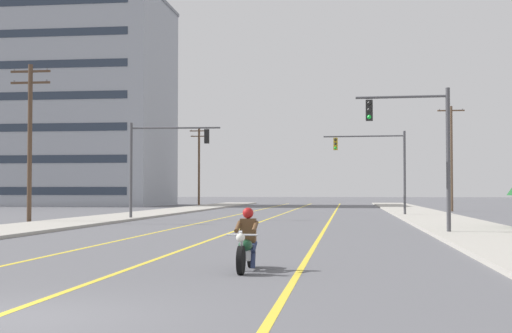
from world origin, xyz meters
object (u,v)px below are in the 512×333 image
(traffic_signal_near_right, at_px, (422,139))
(traffic_signal_near_left, at_px, (157,155))
(utility_pole_right_far, at_px, (451,156))
(utility_pole_left_far, at_px, (199,164))
(traffic_signal_mid_right, at_px, (380,159))
(apartment_building_far_left_block, at_px, (71,103))
(motorcycle_with_rider, at_px, (247,245))
(utility_pole_left_near, at_px, (30,137))

(traffic_signal_near_right, bearing_deg, traffic_signal_near_left, 137.36)
(traffic_signal_near_right, xyz_separation_m, utility_pole_right_far, (6.08, 35.44, 0.90))
(traffic_signal_near_right, xyz_separation_m, utility_pole_left_far, (-21.05, 55.81, 1.09))
(traffic_signal_mid_right, bearing_deg, traffic_signal_near_right, -88.08)
(traffic_signal_near_left, height_order, apartment_building_far_left_block, apartment_building_far_left_block)
(traffic_signal_mid_right, bearing_deg, traffic_signal_near_left, -149.06)
(motorcycle_with_rider, bearing_deg, traffic_signal_near_left, 108.71)
(utility_pole_right_far, bearing_deg, motorcycle_with_rider, -102.94)
(utility_pole_right_far, height_order, apartment_building_far_left_block, apartment_building_far_left_block)
(traffic_signal_mid_right, xyz_separation_m, utility_pole_left_near, (-20.42, -14.27, 0.78))
(apartment_building_far_left_block, bearing_deg, utility_pole_right_far, -25.67)
(motorcycle_with_rider, distance_m, traffic_signal_near_left, 30.53)
(traffic_signal_near_left, bearing_deg, utility_pole_left_far, 98.00)
(traffic_signal_near_right, height_order, utility_pole_left_far, utility_pole_left_far)
(utility_pole_left_near, bearing_deg, traffic_signal_mid_right, 34.94)
(traffic_signal_near_right, bearing_deg, apartment_building_far_left_block, 123.64)
(motorcycle_with_rider, bearing_deg, traffic_signal_mid_right, 82.85)
(traffic_signal_near_right, xyz_separation_m, traffic_signal_near_left, (-15.17, 13.97, 0.12))
(traffic_signal_mid_right, height_order, utility_pole_left_far, utility_pole_left_far)
(apartment_building_far_left_block, bearing_deg, traffic_signal_mid_right, -42.58)
(motorcycle_with_rider, xyz_separation_m, utility_pole_right_far, (11.53, 50.18, 4.35))
(traffic_signal_mid_right, bearing_deg, utility_pole_right_far, 61.94)
(traffic_signal_near_left, bearing_deg, traffic_signal_mid_right, 30.94)
(traffic_signal_near_left, height_order, utility_pole_left_near, utility_pole_left_near)
(motorcycle_with_rider, relative_size, utility_pole_right_far, 0.23)
(traffic_signal_near_right, bearing_deg, utility_pole_left_near, 158.50)
(utility_pole_left_near, distance_m, apartment_building_far_left_block, 51.38)
(apartment_building_far_left_block, bearing_deg, utility_pole_left_far, -2.07)
(motorcycle_with_rider, height_order, traffic_signal_near_left, traffic_signal_near_left)
(traffic_signal_mid_right, bearing_deg, utility_pole_left_near, -145.06)
(traffic_signal_near_right, bearing_deg, utility_pole_left_far, 110.67)
(apartment_building_far_left_block, bearing_deg, traffic_signal_near_left, -62.21)
(utility_pole_right_far, distance_m, apartment_building_far_left_block, 49.04)
(traffic_signal_near_right, distance_m, utility_pole_right_far, 35.97)
(traffic_signal_mid_right, distance_m, utility_pole_left_near, 24.92)
(traffic_signal_mid_right, distance_m, apartment_building_far_left_block, 50.70)
(motorcycle_with_rider, bearing_deg, traffic_signal_near_right, 69.72)
(motorcycle_with_rider, relative_size, traffic_signal_near_left, 0.35)
(motorcycle_with_rider, relative_size, apartment_building_far_left_block, 0.09)
(utility_pole_left_near, xyz_separation_m, utility_pole_right_far, (27.26, 27.10, -0.01))
(traffic_signal_near_left, bearing_deg, utility_pole_right_far, 45.29)
(utility_pole_left_near, bearing_deg, apartment_building_far_left_block, 108.79)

